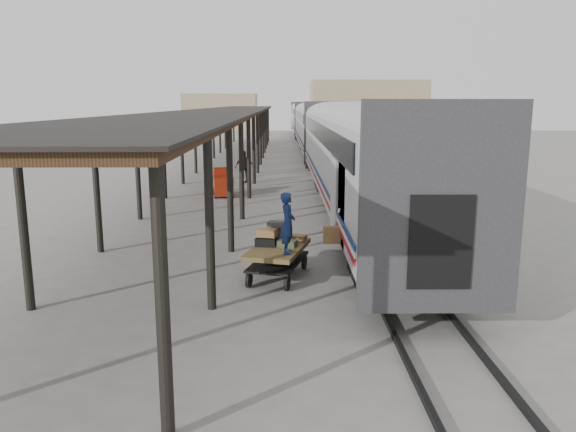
% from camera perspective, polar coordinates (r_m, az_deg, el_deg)
% --- Properties ---
extents(ground, '(160.00, 160.00, 0.00)m').
position_cam_1_polar(ground, '(14.84, -1.57, -6.61)').
color(ground, slate).
rests_on(ground, ground).
extents(train, '(3.45, 76.01, 4.01)m').
position_cam_1_polar(train, '(48.03, 2.92, 9.18)').
color(train, silver).
rests_on(train, ground).
extents(canopy, '(4.90, 64.30, 4.15)m').
position_cam_1_polar(canopy, '(38.29, -6.20, 10.51)').
color(canopy, '#422B19').
rests_on(canopy, ground).
extents(rails, '(1.54, 150.00, 0.12)m').
position_cam_1_polar(rails, '(48.41, 2.88, 6.07)').
color(rails, black).
rests_on(rails, ground).
extents(building_far, '(18.00, 10.00, 8.00)m').
position_cam_1_polar(building_far, '(93.13, 8.01, 10.99)').
color(building_far, tan).
rests_on(building_far, ground).
extents(building_left, '(12.00, 8.00, 6.00)m').
position_cam_1_polar(building_left, '(96.66, -6.83, 10.44)').
color(building_left, tan).
rests_on(building_left, ground).
extents(baggage_cart, '(1.84, 2.64, 0.86)m').
position_cam_1_polar(baggage_cart, '(14.92, -1.02, -3.91)').
color(baggage_cart, brown).
rests_on(baggage_cart, ground).
extents(suitcase_stack, '(1.43, 1.14, 0.58)m').
position_cam_1_polar(suitcase_stack, '(15.17, -1.22, -2.08)').
color(suitcase_stack, '#3D3D40').
rests_on(suitcase_stack, baggage_cart).
extents(luggage_tug, '(1.19, 1.69, 1.37)m').
position_cam_1_polar(luggage_tug, '(28.20, -6.60, 3.29)').
color(luggage_tug, maroon).
rests_on(luggage_tug, ground).
extents(porter, '(0.41, 0.59, 1.56)m').
position_cam_1_polar(porter, '(14.05, -0.03, -0.72)').
color(porter, navy).
rests_on(porter, baggage_cart).
extents(pedestrian, '(1.19, 0.78, 1.88)m').
position_cam_1_polar(pedestrian, '(32.72, -4.46, 5.01)').
color(pedestrian, black).
rests_on(pedestrian, ground).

